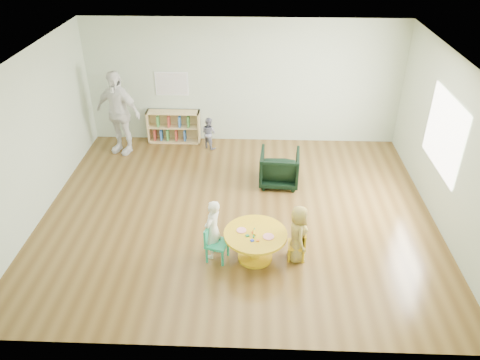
{
  "coord_description": "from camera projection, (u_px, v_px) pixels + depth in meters",
  "views": [
    {
      "loc": [
        0.31,
        -6.98,
        4.92
      ],
      "look_at": [
        0.05,
        -0.3,
        0.87
      ],
      "focal_mm": 35.0,
      "sensor_mm": 36.0,
      "label": 1
    }
  ],
  "objects": [
    {
      "name": "kid_chair_right",
      "position": [
        299.0,
        244.0,
        7.3
      ],
      "size": [
        0.29,
        0.29,
        0.52
      ],
      "rotation": [
        0.0,
        0.0,
        1.51
      ],
      "color": "gold",
      "rests_on": "ground"
    },
    {
      "name": "adult_caretaker",
      "position": [
        118.0,
        112.0,
        10.1
      ],
      "size": [
        1.18,
        0.82,
        1.86
      ],
      "primitive_type": "imported",
      "rotation": [
        0.0,
        0.0,
        -0.37
      ],
      "color": "white",
      "rests_on": "ground"
    },
    {
      "name": "kid_chair_left",
      "position": [
        214.0,
        242.0,
        7.27
      ],
      "size": [
        0.4,
        0.4,
        0.61
      ],
      "rotation": [
        0.0,
        0.0,
        -1.84
      ],
      "color": "#1D9F71",
      "rests_on": "ground"
    },
    {
      "name": "toddler",
      "position": [
        209.0,
        133.0,
        10.53
      ],
      "size": [
        0.45,
        0.44,
        0.74
      ],
      "primitive_type": "imported",
      "rotation": [
        0.0,
        0.0,
        2.52
      ],
      "color": "#191D40",
      "rests_on": "ground"
    },
    {
      "name": "activity_table",
      "position": [
        255.0,
        241.0,
        7.27
      ],
      "size": [
        0.99,
        0.99,
        0.54
      ],
      "rotation": [
        0.0,
        0.0,
        -0.16
      ],
      "color": "gold",
      "rests_on": "ground"
    },
    {
      "name": "room",
      "position": [
        238.0,
        116.0,
        7.55
      ],
      "size": [
        7.1,
        7.0,
        2.8
      ],
      "color": "brown",
      "rests_on": "ground"
    },
    {
      "name": "armchair",
      "position": [
        279.0,
        168.0,
        9.21
      ],
      "size": [
        0.8,
        0.82,
        0.7
      ],
      "primitive_type": "imported",
      "rotation": [
        0.0,
        0.0,
        3.07
      ],
      "color": "black",
      "rests_on": "ground"
    },
    {
      "name": "bookshelf",
      "position": [
        174.0,
        126.0,
        10.83
      ],
      "size": [
        1.2,
        0.3,
        0.75
      ],
      "color": "tan",
      "rests_on": "ground"
    },
    {
      "name": "child_right",
      "position": [
        298.0,
        234.0,
        7.19
      ],
      "size": [
        0.36,
        0.5,
        0.97
      ],
      "primitive_type": "imported",
      "rotation": [
        0.0,
        0.0,
        1.68
      ],
      "color": "yellow",
      "rests_on": "ground"
    },
    {
      "name": "alphabet_poster",
      "position": [
        172.0,
        84.0,
        10.43
      ],
      "size": [
        0.74,
        0.01,
        0.54
      ],
      "color": "white",
      "rests_on": "ground"
    },
    {
      "name": "child_left",
      "position": [
        213.0,
        229.0,
        7.24
      ],
      "size": [
        0.38,
        0.44,
        1.02
      ],
      "primitive_type": "imported",
      "rotation": [
        0.0,
        0.0,
        -2.0
      ],
      "color": "white",
      "rests_on": "ground"
    }
  ]
}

